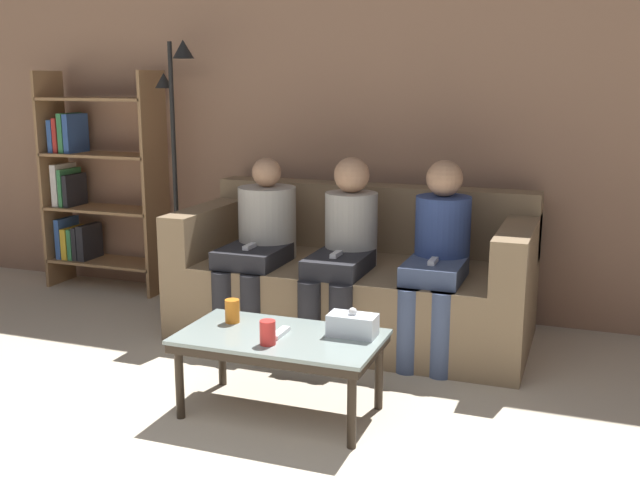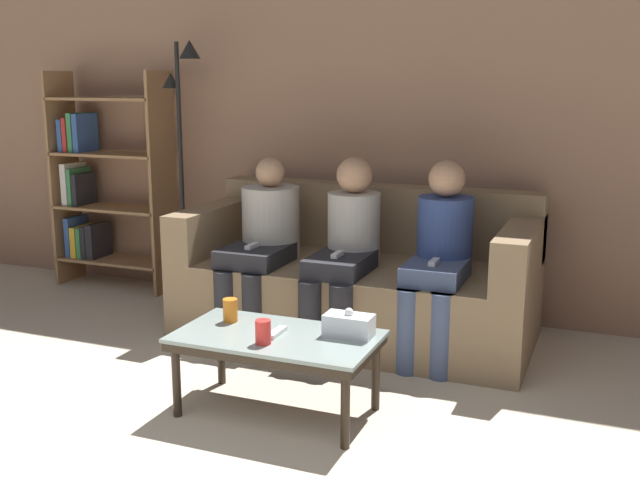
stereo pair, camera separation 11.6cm
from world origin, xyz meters
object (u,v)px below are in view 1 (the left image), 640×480
Objects in this scene: cup_near_left at (268,333)px; seated_person_left_end at (260,240)px; bookshelf at (91,187)px; seated_person_mid_left at (344,247)px; couch at (356,282)px; seated_person_mid_right at (438,253)px; tissue_box at (353,325)px; game_remote at (280,333)px; coffee_table at (280,344)px; standing_lamp at (176,145)px; cup_near_right at (232,311)px.

cup_near_left is 1.26m from seated_person_left_end.
seated_person_mid_left is at bearing -14.93° from bookshelf.
cup_near_left is at bearing -37.76° from bookshelf.
seated_person_mid_right is (0.54, -0.22, 0.27)m from couch.
tissue_box is (0.33, -1.10, 0.11)m from couch.
bookshelf is at bearing 161.04° from seated_person_left_end.
seated_person_mid_left is at bearing -178.30° from seated_person_mid_right.
coffee_table is at bearing 91.79° from game_remote.
standing_lamp reaches higher than bookshelf.
seated_person_mid_right is at bearing 76.86° from tissue_box.
tissue_box reaches higher than coffee_table.
couch is at bearing 90.92° from coffee_table.
game_remote is 0.14× the size of seated_person_mid_left.
tissue_box is at bearing 1.85° from cup_near_right.
couch is at bearing 90.75° from cup_near_left.
seated_person_mid_left is at bearing 90.91° from cup_near_left.
tissue_box is at bearing 37.45° from cup_near_left.
cup_near_right is 1.22m from seated_person_mid_right.
couch is 1.55m from standing_lamp.
standing_lamp is (0.82, -0.14, 0.34)m from bookshelf.
bookshelf reaches higher than couch.
seated_person_mid_right reaches higher than coffee_table.
seated_person_mid_left is (2.15, -0.57, -0.16)m from bookshelf.
couch is 1.15m from tissue_box.
cup_near_right is 0.07× the size of bookshelf.
tissue_box is at bearing -37.95° from standing_lamp.
game_remote is at bearing -46.10° from standing_lamp.
coffee_table is 0.32m from cup_near_right.
game_remote is (0.29, -0.09, -0.05)m from cup_near_right.
cup_near_right is 0.94m from seated_person_mid_left.
couch reaches higher than tissue_box.
game_remote is at bearing -88.21° from coffee_table.
seated_person_mid_left reaches higher than seated_person_left_end.
bookshelf reaches higher than seated_person_mid_right.
standing_lamp is 1.03m from seated_person_left_end.
game_remote is at bearing 89.21° from cup_near_left.
couch is 0.64m from seated_person_left_end.
standing_lamp reaches higher than tissue_box.
cup_near_right is at bearing 142.19° from cup_near_left.
standing_lamp is 1.49m from seated_person_mid_left.
seated_person_mid_left is at bearing -2.03° from seated_person_left_end.
cup_near_left is 0.14m from game_remote.
game_remote is at bearing -161.00° from tissue_box.
coffee_table is at bearing -46.10° from standing_lamp.
couch is 1.94× the size of seated_person_left_end.
couch is 9.41× the size of tissue_box.
cup_near_right is 0.11× the size of seated_person_left_end.
bookshelf is (-1.88, 1.46, 0.31)m from cup_near_right.
coffee_table is 4.20× the size of tissue_box.
seated_person_left_end is (-0.54, -0.22, 0.26)m from couch.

